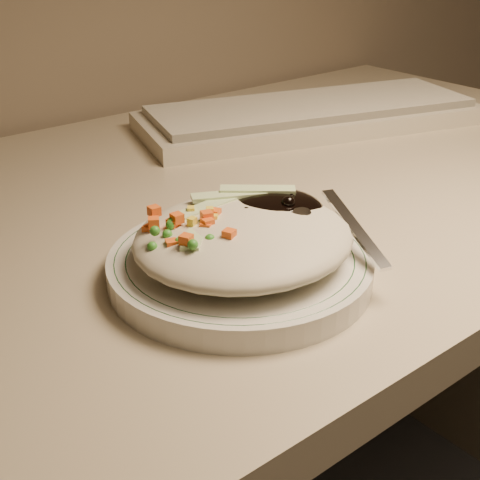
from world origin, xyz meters
TOP-DOWN VIEW (x-y plane):
  - desk at (0.00, 1.38)m, footprint 1.40×0.70m
  - plate at (-0.06, 1.21)m, footprint 0.23×0.23m
  - plate_rim at (-0.06, 1.21)m, footprint 0.22×0.22m
  - meal at (-0.06, 1.21)m, footprint 0.21×0.19m
  - keyboard at (0.31, 1.49)m, footprint 0.53×0.32m

SIDE VIEW (x-z plane):
  - desk at x=0.00m, z-range 0.17..0.91m
  - plate at x=-0.06m, z-range 0.74..0.76m
  - keyboard at x=0.31m, z-range 0.74..0.77m
  - plate_rim at x=-0.06m, z-range 0.76..0.76m
  - meal at x=-0.06m, z-range 0.76..0.81m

